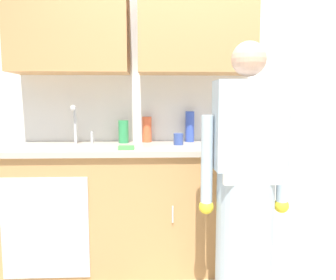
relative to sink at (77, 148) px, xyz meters
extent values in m
cube|color=silver|center=(0.99, 0.34, 0.42)|extent=(4.80, 0.10, 2.70)
cube|color=#B27F4C|center=(-0.06, 0.12, 0.92)|extent=(0.91, 0.34, 0.70)
cube|color=#B27F4C|center=(0.93, 0.12, 0.92)|extent=(0.91, 0.34, 0.70)
cube|color=#B27F4C|center=(0.44, -0.01, -0.48)|extent=(1.90, 0.60, 0.90)
cube|color=#B7BABF|center=(-0.16, -0.31, -0.52)|extent=(0.60, 0.01, 0.72)
cylinder|color=silver|center=(0.72, -0.32, -0.43)|extent=(0.01, 0.01, 0.12)
cylinder|color=silver|center=(1.15, -0.32, -0.43)|extent=(0.01, 0.01, 0.12)
cube|color=#A8A093|center=(0.44, -0.01, -0.01)|extent=(1.96, 0.66, 0.04)
cube|color=#B7BABF|center=(0.00, -0.01, -0.01)|extent=(0.50, 0.36, 0.03)
cylinder|color=#B7BABF|center=(-0.04, 0.14, 0.16)|extent=(0.02, 0.02, 0.30)
sphere|color=#B7BABF|center=(-0.04, 0.08, 0.30)|extent=(0.04, 0.04, 0.04)
cylinder|color=#B7BABF|center=(0.09, 0.14, 0.06)|extent=(0.02, 0.02, 0.10)
cylinder|color=#A3B7C6|center=(1.14, -0.66, -0.49)|extent=(0.34, 0.34, 0.88)
cube|color=#A3B7C6|center=(1.14, -0.66, 0.21)|extent=(0.38, 0.22, 0.52)
sphere|color=tan|center=(1.14, -0.66, 0.59)|extent=(0.20, 0.20, 0.20)
cube|color=white|center=(1.14, -0.78, -0.03)|extent=(0.32, 0.04, 0.16)
cylinder|color=#A3B7C6|center=(0.91, -0.64, 0.00)|extent=(0.07, 0.07, 0.55)
sphere|color=yellow|center=(0.91, -0.64, -0.28)|extent=(0.09, 0.09, 0.09)
cylinder|color=#A3B7C6|center=(1.37, -0.64, 0.00)|extent=(0.07, 0.07, 0.55)
sphere|color=yellow|center=(1.37, -0.64, -0.28)|extent=(0.09, 0.09, 0.09)
cylinder|color=#334CB2|center=(0.90, 0.23, 0.14)|extent=(0.07, 0.07, 0.26)
cylinder|color=#E05933|center=(0.54, 0.23, 0.12)|extent=(0.08, 0.08, 0.21)
cylinder|color=#334CB2|center=(1.15, 0.21, 0.13)|extent=(0.06, 0.06, 0.23)
cylinder|color=#2D8C4C|center=(0.34, 0.18, 0.11)|extent=(0.08, 0.08, 0.19)
cylinder|color=#33478C|center=(0.79, 0.03, 0.06)|extent=(0.08, 0.08, 0.09)
cube|color=silver|center=(-0.43, 0.05, 0.02)|extent=(0.23, 0.12, 0.01)
cube|color=#4CBF4C|center=(0.40, -0.22, 0.03)|extent=(0.11, 0.07, 0.03)
camera|label=1|loc=(0.59, -2.59, 0.35)|focal=35.90mm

